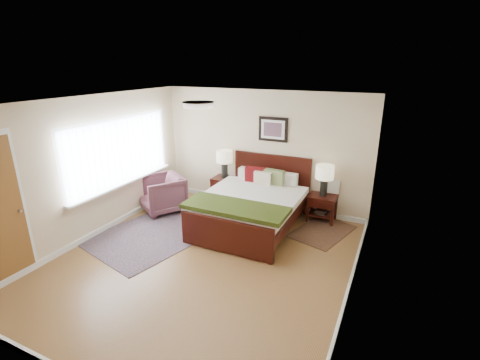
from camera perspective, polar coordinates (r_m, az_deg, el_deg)
The scene contains 17 objects.
floor at distance 5.76m, azimuth -5.92°, elevation -12.93°, with size 5.00×5.00×0.00m, color olive.
back_wall at distance 7.37m, azimuth 3.77°, elevation 4.87°, with size 4.50×0.04×2.50m, color beige.
front_wall at distance 3.56m, azimuth -28.36°, elevation -13.63°, with size 4.50×0.04×2.50m, color beige.
left_wall at distance 6.63m, azimuth -23.26°, elevation 1.75°, with size 0.04×5.00×2.50m, color beige.
right_wall at distance 4.54m, azimuth 18.82°, elevation -5.25°, with size 0.04×5.00×2.50m, color beige.
ceiling at distance 4.93m, azimuth -6.91°, elevation 12.60°, with size 4.50×5.00×0.02m, color white.
window at distance 7.02m, azimuth -18.91°, elevation 4.24°, with size 0.11×2.72×1.32m.
ceil_fixture at distance 4.94m, azimuth -6.89°, elevation 12.20°, with size 0.44×0.44×0.08m.
bed at distance 6.56m, azimuth 1.99°, elevation -3.41°, with size 1.80×2.18×1.17m.
wall_art at distance 7.16m, azimuth 5.44°, elevation 8.27°, with size 0.62×0.05×0.50m.
nightstand_left at distance 7.69m, azimuth -2.58°, elevation -0.52°, with size 0.50×0.45×0.60m.
nightstand_right at distance 7.06m, azimuth 13.31°, elevation -4.04°, with size 0.54×0.41×0.54m.
lamp_left at distance 7.54m, azimuth -2.57°, elevation 3.51°, with size 0.35×0.35×0.61m.
lamp_right at distance 6.86m, azimuth 13.72°, elevation 0.85°, with size 0.35×0.35×0.61m.
armchair at distance 7.51m, azimuth -12.67°, elevation -2.22°, with size 0.82×0.84×0.77m, color brown.
rug_persian at distance 6.75m, azimuth -13.29°, elevation -8.28°, with size 1.71×2.42×0.01m, color #0D1443.
rug_navy at distance 6.77m, azimuth 13.31°, elevation -8.19°, with size 0.83×1.25×0.01m, color black.
Camera 1 is at (2.59, -4.16, 3.03)m, focal length 26.00 mm.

